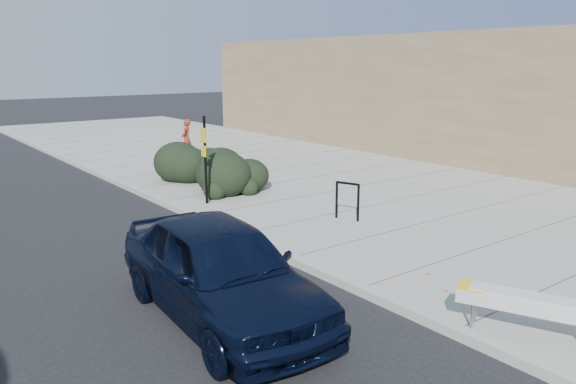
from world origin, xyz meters
The scene contains 10 objects.
ground centered at (0.00, 0.00, 0.00)m, with size 120.00×120.00×0.00m, color black.
sidewalk_near centered at (5.60, 5.00, 0.07)m, with size 11.20×50.00×0.15m, color gray.
curb_near centered at (0.00, 5.00, 0.08)m, with size 0.22×50.00×0.17m, color #9E9E99.
building_near centered at (14.00, 3.00, 2.65)m, with size 6.00×36.00×5.00m, color brown.
bench centered at (0.60, -4.74, 0.64)m, with size 1.19×2.06×0.62m.
bike_rack centered at (2.79, 1.39, 0.73)m, with size 0.27×0.62×0.96m.
sign_post centered at (0.78, 5.00, 1.55)m, with size 0.10×0.28×2.45m.
hedge centered at (2.14, 7.00, 0.87)m, with size 1.93×3.86×1.45m, color black.
sedan_navy centered at (-2.45, -1.23, 0.82)m, with size 1.93×4.81×1.64m, color black.
pedestrian centered at (3.91, 12.13, 0.96)m, with size 0.59×0.39×1.62m, color maroon.
Camera 1 is at (-6.71, -8.53, 4.03)m, focal length 35.00 mm.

